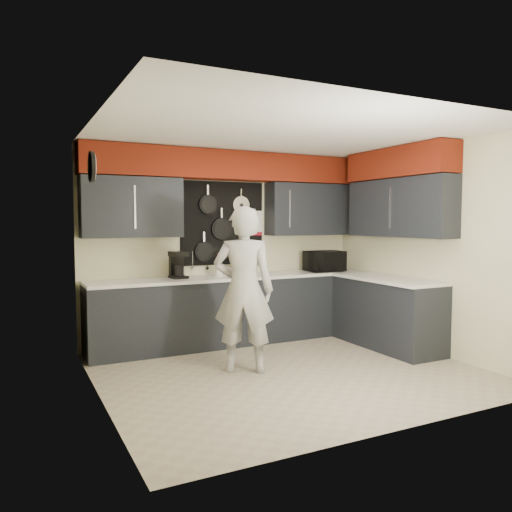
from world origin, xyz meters
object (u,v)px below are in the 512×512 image
knife_block (237,266)px  coffee_maker (178,264)px  utensil_crock (219,271)px  person (244,290)px  microwave (324,261)px

knife_block → coffee_maker: size_ratio=0.68×
utensil_crock → person: size_ratio=0.08×
microwave → coffee_maker: size_ratio=1.56×
knife_block → coffee_maker: 0.85m
microwave → knife_block: size_ratio=2.31×
knife_block → utensil_crock: 0.27m
microwave → knife_block: (-1.34, 0.12, -0.03)m
microwave → person: size_ratio=0.30×
microwave → person: person is taller
microwave → coffee_maker: bearing=-179.8°
microwave → utensil_crock: microwave is taller
utensil_crock → person: (-0.24, -1.30, -0.08)m
knife_block → microwave: bearing=12.8°
coffee_maker → person: (0.33, -1.30, -0.19)m
utensil_crock → coffee_maker: 0.58m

